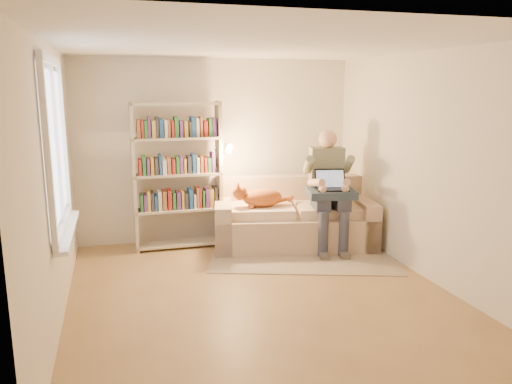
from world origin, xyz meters
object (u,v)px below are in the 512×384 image
object	(u,v)px
cat	(256,197)
bookshelf	(178,169)
sofa	(294,221)
person	(329,183)
laptop	(336,184)

from	to	relation	value
cat	bookshelf	world-z (taller)	bookshelf
bookshelf	sofa	bearing A→B (deg)	-11.66
person	cat	world-z (taller)	person
person	laptop	bearing A→B (deg)	-68.07
person	cat	size ratio (longest dim) A/B	1.93
laptop	bookshelf	size ratio (longest dim) A/B	0.23
sofa	bookshelf	xyz separation A→B (m)	(-1.57, 0.33, 0.77)
person	laptop	world-z (taller)	person
sofa	laptop	size ratio (longest dim) A/B	5.01
sofa	person	distance (m)	0.75
sofa	laptop	distance (m)	0.84
sofa	cat	distance (m)	0.68
cat	bookshelf	distance (m)	1.14
sofa	bookshelf	size ratio (longest dim) A/B	1.17
cat	bookshelf	size ratio (longest dim) A/B	0.42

